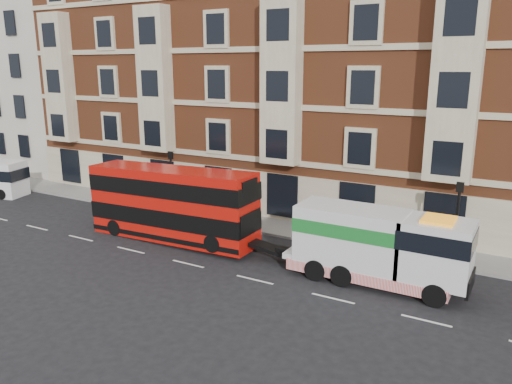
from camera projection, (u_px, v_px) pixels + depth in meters
ground at (188, 264)px, 25.90m from camera, size 120.00×120.00×0.00m
sidewalk at (259, 224)px, 32.19m from camera, size 90.00×3.00×0.15m
victorian_terrace at (317, 65)px, 35.80m from camera, size 45.00×12.00×20.40m
cream_block at (31, 83)px, 50.07m from camera, size 16.00×10.00×16.80m
lamp_post_west at (172, 178)px, 33.35m from camera, size 0.35×0.15×4.35m
lamp_post_east at (457, 218)px, 24.68m from camera, size 0.35×0.15×4.35m
double_decker_bus at (172, 203)px, 28.90m from camera, size 10.61×2.43×4.29m
tow_truck at (375, 245)px, 23.19m from camera, size 8.49×2.51×3.54m
pedestrian at (188, 198)px, 35.17m from camera, size 0.59×0.39×1.60m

